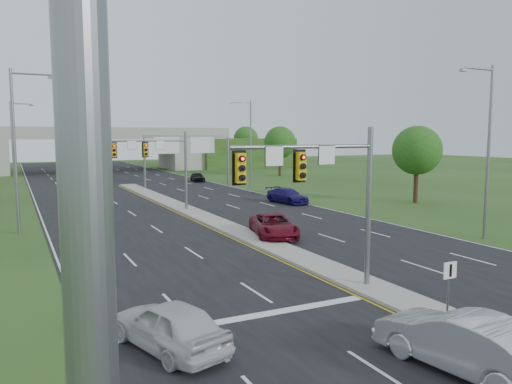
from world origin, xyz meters
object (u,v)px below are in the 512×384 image
object	(u,v)px
car_white	(169,325)
car_far_b	(288,196)
car_far_c	(198,177)
keep_right_sign	(449,281)
overpass	(93,152)
car_far_a	(274,225)
sign_gantry	(187,146)
signal_mast_far	(161,158)
signal_mast_near	(326,183)
car_silver	(462,341)

from	to	relation	value
car_white	car_far_b	size ratio (longest dim) A/B	0.92
car_far_c	keep_right_sign	bearing A→B (deg)	-94.59
overpass	car_far_a	distance (m)	68.64
car_white	car_far_c	xyz separation A→B (m)	(19.94, 53.61, -0.13)
sign_gantry	car_far_b	xyz separation A→B (m)	(3.82, -19.57, -4.49)
keep_right_sign	sign_gantry	size ratio (longest dim) A/B	0.19
car_white	car_far_a	bearing A→B (deg)	-145.79
car_white	car_far_b	world-z (taller)	car_white
keep_right_sign	car_far_b	world-z (taller)	keep_right_sign
signal_mast_far	car_far_c	xyz separation A→B (m)	(12.61, 26.28, -4.05)
car_far_b	car_far_c	size ratio (longest dim) A/B	1.31
signal_mast_near	signal_mast_far	distance (m)	25.00
sign_gantry	overpass	distance (m)	35.75
signal_mast_near	car_silver	size ratio (longest dim) A/B	1.37
keep_right_sign	car_white	size ratio (longest dim) A/B	0.48
sign_gantry	car_silver	xyz separation A→B (m)	(-9.25, -52.33, -4.38)
car_silver	car_far_a	size ratio (longest dim) A/B	0.94
signal_mast_near	car_far_a	world-z (taller)	signal_mast_near
car_far_a	car_far_c	bearing A→B (deg)	93.06
car_far_c	sign_gantry	bearing A→B (deg)	-114.28
car_far_a	signal_mast_far	bearing A→B (deg)	121.18
car_far_b	signal_mast_near	bearing A→B (deg)	-126.18
overpass	sign_gantry	bearing A→B (deg)	-79.21
signal_mast_near	car_far_c	distance (m)	52.97
car_white	signal_mast_near	bearing A→B (deg)	-179.43
signal_mast_far	car_silver	distance (m)	32.56
signal_mast_near	car_far_c	xyz separation A→B (m)	(12.61, 51.28, -4.05)
keep_right_sign	car_far_a	world-z (taller)	keep_right_sign
overpass	car_far_c	xyz separation A→B (m)	(10.34, -28.79, -2.88)
signal_mast_near	car_far_a	bearing A→B (deg)	71.89
signal_mast_far	car_white	size ratio (longest dim) A/B	1.52
car_white	car_silver	distance (m)	8.63
car_far_a	car_far_b	bearing A→B (deg)	72.71
overpass	car_white	bearing A→B (deg)	-96.64
car_far_c	car_far_a	bearing A→B (deg)	-96.61
signal_mast_near	car_far_b	world-z (taller)	signal_mast_near
car_far_a	signal_mast_near	bearing A→B (deg)	-92.51
car_far_a	car_far_c	xyz separation A→B (m)	(8.84, 39.78, -0.10)
car_silver	car_far_a	distance (m)	19.27
signal_mast_near	car_white	xyz separation A→B (m)	(-7.34, -2.33, -3.92)
sign_gantry	car_far_c	bearing A→B (deg)	59.79
keep_right_sign	signal_mast_near	bearing A→B (deg)	116.94
sign_gantry	signal_mast_near	bearing A→B (deg)	-101.25
car_silver	car_far_c	xyz separation A→B (m)	(12.91, 58.61, -0.19)
keep_right_sign	car_silver	world-z (taller)	keep_right_sign
car_far_c	overpass	bearing A→B (deg)	115.69
car_silver	car_far_c	world-z (taller)	car_silver
car_silver	car_white	bearing A→B (deg)	-45.26
keep_right_sign	car_far_a	distance (m)	16.05
signal_mast_near	overpass	size ratio (longest dim) A/B	0.09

